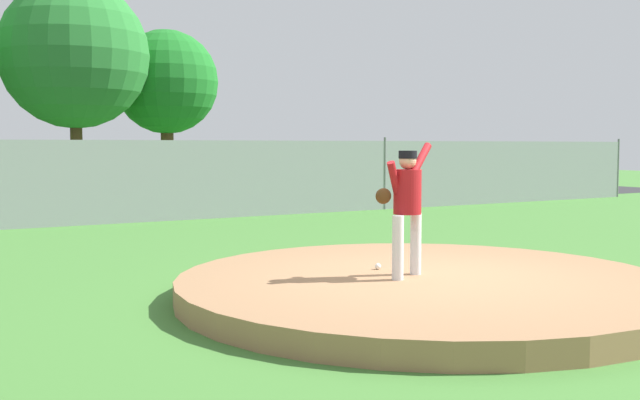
{
  "coord_description": "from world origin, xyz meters",
  "views": [
    {
      "loc": [
        -5.32,
        -6.7,
        1.77
      ],
      "look_at": [
        0.56,
        3.36,
        0.91
      ],
      "focal_mm": 41.41,
      "sensor_mm": 36.0,
      "label": 1
    }
  ],
  "objects_px": {
    "parked_car_white": "(435,173)",
    "parked_car_red": "(166,178)",
    "traffic_cone_orange": "(382,188)",
    "parked_car_teal": "(248,177)",
    "pitcher_youth": "(406,200)",
    "baseball": "(378,266)"
  },
  "relations": [
    {
      "from": "parked_car_teal",
      "to": "parked_car_white",
      "type": "xyz_separation_m",
      "value": [
        7.47,
        -0.07,
        0.0
      ]
    },
    {
      "from": "parked_car_white",
      "to": "parked_car_red",
      "type": "relative_size",
      "value": 1.13
    },
    {
      "from": "parked_car_white",
      "to": "pitcher_youth",
      "type": "bearing_deg",
      "value": -130.16
    },
    {
      "from": "pitcher_youth",
      "to": "parked_car_white",
      "type": "bearing_deg",
      "value": 49.84
    },
    {
      "from": "parked_car_red",
      "to": "traffic_cone_orange",
      "type": "distance_m",
      "value": 7.95
    },
    {
      "from": "parked_car_teal",
      "to": "parked_car_white",
      "type": "relative_size",
      "value": 0.92
    },
    {
      "from": "traffic_cone_orange",
      "to": "parked_car_teal",
      "type": "bearing_deg",
      "value": 179.52
    },
    {
      "from": "pitcher_youth",
      "to": "parked_car_red",
      "type": "height_order",
      "value": "pitcher_youth"
    },
    {
      "from": "parked_car_red",
      "to": "traffic_cone_orange",
      "type": "relative_size",
      "value": 7.86
    },
    {
      "from": "parked_car_white",
      "to": "parked_car_red",
      "type": "xyz_separation_m",
      "value": [
        -10.27,
        -0.29,
        0.05
      ]
    },
    {
      "from": "pitcher_youth",
      "to": "traffic_cone_orange",
      "type": "relative_size",
      "value": 2.82
    },
    {
      "from": "parked_car_white",
      "to": "traffic_cone_orange",
      "type": "distance_m",
      "value": 2.4
    },
    {
      "from": "traffic_cone_orange",
      "to": "pitcher_youth",
      "type": "bearing_deg",
      "value": -124.2
    },
    {
      "from": "baseball",
      "to": "parked_car_teal",
      "type": "bearing_deg",
      "value": 71.45
    },
    {
      "from": "baseball",
      "to": "parked_car_teal",
      "type": "relative_size",
      "value": 0.02
    },
    {
      "from": "parked_car_teal",
      "to": "traffic_cone_orange",
      "type": "bearing_deg",
      "value": -0.48
    },
    {
      "from": "pitcher_youth",
      "to": "parked_car_teal",
      "type": "bearing_deg",
      "value": 72.08
    },
    {
      "from": "baseball",
      "to": "parked_car_red",
      "type": "distance_m",
      "value": 13.66
    },
    {
      "from": "baseball",
      "to": "parked_car_white",
      "type": "xyz_separation_m",
      "value": [
        12.13,
        13.81,
        0.48
      ]
    },
    {
      "from": "pitcher_youth",
      "to": "parked_car_red",
      "type": "bearing_deg",
      "value": 82.39
    },
    {
      "from": "parked_car_teal",
      "to": "parked_car_red",
      "type": "bearing_deg",
      "value": -172.67
    },
    {
      "from": "parked_car_teal",
      "to": "parked_car_red",
      "type": "xyz_separation_m",
      "value": [
        -2.8,
        -0.36,
        0.06
      ]
    }
  ]
}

